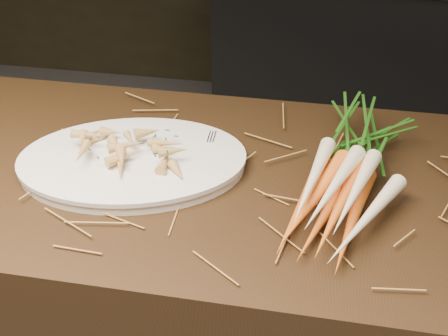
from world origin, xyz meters
name	(u,v)px	position (x,y,z in m)	size (l,w,h in m)	color
main_counter	(321,330)	(0.00, 0.30, 0.45)	(2.40, 0.70, 0.90)	black
back_counter	(393,52)	(0.30, 2.18, 0.42)	(1.82, 0.62, 0.84)	black
straw_bedding	(344,183)	(0.00, 0.30, 0.91)	(1.40, 0.60, 0.02)	#9E6A31
root_veg_bunch	(354,159)	(0.02, 0.33, 0.95)	(0.31, 0.58, 0.10)	#DA4C15
serving_platter	(133,163)	(-0.44, 0.29, 0.91)	(0.48, 0.32, 0.03)	white
roasted_veg_heap	(131,148)	(-0.44, 0.29, 0.95)	(0.23, 0.17, 0.05)	#A4743F
serving_fork	(213,161)	(-0.27, 0.30, 0.93)	(0.02, 0.18, 0.00)	silver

